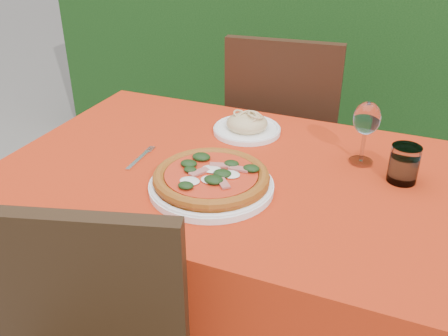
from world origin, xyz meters
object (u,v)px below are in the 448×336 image
at_px(water_glass, 404,166).
at_px(wine_glass, 367,121).
at_px(pizza_plate, 211,180).
at_px(pasta_plate, 247,126).
at_px(chair_far, 284,133).
at_px(fork, 138,160).

height_order(water_glass, wine_glass, wine_glass).
height_order(pizza_plate, pasta_plate, same).
bearing_deg(water_glass, chair_far, 130.78).
relative_size(water_glass, fork, 0.61).
distance_m(chair_far, wine_glass, 0.71).
xyz_separation_m(pizza_plate, fork, (-0.27, 0.07, -0.03)).
distance_m(wine_glass, fork, 0.67).
bearing_deg(pasta_plate, fork, -125.70).
height_order(pizza_plate, wine_glass, wine_glass).
relative_size(pasta_plate, water_glass, 2.13).
xyz_separation_m(water_glass, fork, (-0.73, -0.18, -0.04)).
bearing_deg(water_glass, wine_glass, 150.97).
bearing_deg(pasta_plate, wine_glass, -10.53).
bearing_deg(fork, water_glass, 11.10).
bearing_deg(fork, chair_far, 70.15).
bearing_deg(water_glass, pasta_plate, 164.68).
relative_size(wine_glass, fork, 1.10).
bearing_deg(pizza_plate, water_glass, 27.67).
bearing_deg(pasta_plate, pizza_plate, -83.99).
bearing_deg(chair_far, fork, 66.71).
bearing_deg(wine_glass, fork, -158.16).
xyz_separation_m(pasta_plate, water_glass, (0.50, -0.14, 0.02)).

